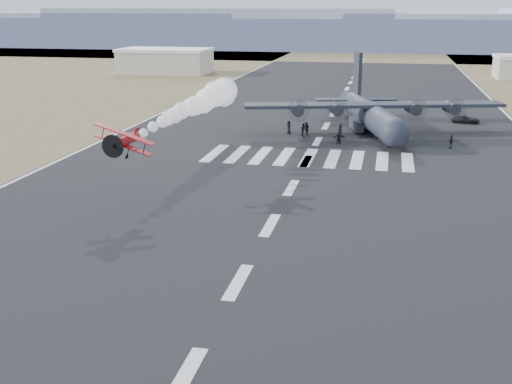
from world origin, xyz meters
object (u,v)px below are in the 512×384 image
(transport_aircraft, at_px, (371,113))
(crew_f, at_px, (339,137))
(crew_d, at_px, (451,142))
(crew_h, at_px, (306,128))
(crew_b, at_px, (304,130))
(crew_g, at_px, (377,135))
(crew_a, at_px, (340,129))
(hangar_left, at_px, (165,61))
(crew_c, at_px, (340,136))
(support_vehicle, at_px, (466,119))
(crew_e, at_px, (289,127))
(aerobatic_biplane, at_px, (124,141))

(transport_aircraft, xyz_separation_m, crew_f, (-3.82, -10.18, -1.89))
(crew_d, bearing_deg, crew_h, -101.51)
(crew_b, bearing_deg, crew_d, -119.02)
(crew_f, xyz_separation_m, crew_g, (4.96, 3.05, -0.10))
(crew_a, bearing_deg, hangar_left, 137.65)
(crew_a, distance_m, crew_c, 6.01)
(support_vehicle, bearing_deg, crew_e, 132.48)
(crew_a, bearing_deg, crew_d, -10.93)
(hangar_left, distance_m, transport_aircraft, 96.10)
(crew_c, bearing_deg, support_vehicle, -94.87)
(crew_f, bearing_deg, crew_g, 14.36)
(support_vehicle, bearing_deg, hangar_left, 62.21)
(hangar_left, bearing_deg, crew_f, -57.44)
(aerobatic_biplane, height_order, crew_g, aerobatic_biplane)
(support_vehicle, relative_size, crew_f, 2.32)
(crew_b, xyz_separation_m, crew_e, (-2.42, 1.76, -0.02))
(crew_b, relative_size, crew_c, 1.10)
(crew_d, bearing_deg, crew_c, -88.69)
(crew_a, xyz_separation_m, crew_f, (0.33, -6.90, 0.13))
(transport_aircraft, bearing_deg, aerobatic_biplane, -131.83)
(crew_d, height_order, crew_h, crew_h)
(crew_d, relative_size, crew_f, 0.97)
(crew_f, distance_m, crew_h, 7.69)
(crew_a, xyz_separation_m, crew_h, (-4.83, -1.19, 0.12))
(crew_g, bearing_deg, crew_b, 152.19)
(crew_c, bearing_deg, crew_b, 6.01)
(transport_aircraft, height_order, crew_g, transport_aircraft)
(crew_g, bearing_deg, hangar_left, 105.27)
(hangar_left, height_order, crew_g, hangar_left)
(crew_e, relative_size, crew_f, 1.00)
(transport_aircraft, height_order, crew_d, transport_aircraft)
(support_vehicle, relative_size, crew_a, 2.69)
(support_vehicle, xyz_separation_m, crew_e, (-26.40, -14.36, 0.33))
(crew_f, bearing_deg, aerobatic_biplane, -136.15)
(transport_aircraft, distance_m, crew_b, 11.04)
(transport_aircraft, distance_m, support_vehicle, 18.16)
(crew_c, bearing_deg, crew_d, -144.03)
(crew_c, height_order, crew_e, crew_e)
(crew_d, distance_m, crew_f, 14.67)
(crew_c, bearing_deg, crew_e, 4.92)
(hangar_left, distance_m, crew_b, 95.70)
(transport_aircraft, bearing_deg, crew_g, -95.75)
(crew_a, xyz_separation_m, crew_d, (14.99, -6.67, 0.10))
(crew_e, bearing_deg, crew_a, 70.93)
(aerobatic_biplane, bearing_deg, crew_a, 67.31)
(hangar_left, xyz_separation_m, transport_aircraft, (58.84, -75.98, -0.59))
(aerobatic_biplane, xyz_separation_m, support_vehicle, (35.98, 51.97, -5.50))
(aerobatic_biplane, relative_size, crew_f, 3.10)
(transport_aircraft, distance_m, crew_c, 10.20)
(crew_f, relative_size, crew_g, 1.12)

